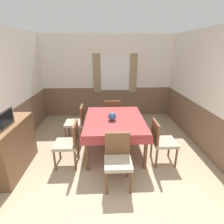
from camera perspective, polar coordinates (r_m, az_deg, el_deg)
wall_back at (r=5.77m, az=-1.34°, el=11.40°), size 4.53×0.10×2.60m
wall_left at (r=4.14m, az=-31.34°, el=4.88°), size 0.05×4.73×2.60m
wall_right at (r=4.23m, az=28.94°, el=5.58°), size 0.05×4.73×2.60m
dining_table at (r=3.79m, az=0.78°, el=-3.57°), size 1.28×1.59×0.76m
chair_left_far at (r=4.37m, az=-11.39°, el=-3.02°), size 0.44×0.44×0.88m
chair_head_near at (r=2.95m, az=1.91°, el=-14.75°), size 0.44×0.44×0.88m
chair_left_near at (r=3.48m, az=-13.82°, el=-9.52°), size 0.44×0.44×0.88m
chair_head_window at (r=4.83m, az=0.10°, el=-0.34°), size 0.44×0.44×0.88m
chair_right_near at (r=3.58m, az=15.82°, el=-8.84°), size 0.44×0.44×0.88m
sideboard at (r=3.73m, az=-30.23°, el=-9.94°), size 0.46×1.20×0.95m
vase at (r=3.63m, az=0.06°, el=-1.43°), size 0.17×0.17×0.17m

